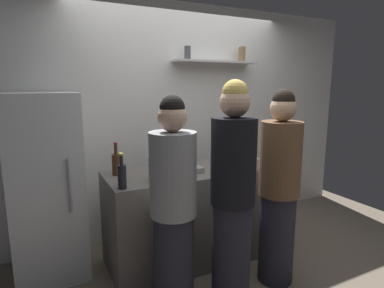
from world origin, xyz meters
TOP-DOWN VIEW (x-y plane):
  - ground_plane at (0.00, 0.00)m, footprint 5.28×5.28m
  - back_wall_assembly at (0.00, 1.25)m, footprint 4.80×0.32m
  - refrigerator at (-1.49, 0.85)m, footprint 0.59×0.68m
  - counter at (-0.22, 0.51)m, footprint 1.63×0.68m
  - baking_pan at (-0.35, 0.46)m, footprint 0.34×0.24m
  - utensil_holder at (0.31, 0.24)m, footprint 0.10×0.10m
  - wine_bottle_dark_glass at (-0.96, 0.25)m, footprint 0.07×0.07m
  - wine_bottle_amber_glass at (-0.91, 0.65)m, footprint 0.08×0.08m
  - water_bottle_plastic at (-0.67, 0.33)m, footprint 0.09×0.09m
  - person_brown_jacket at (0.27, -0.16)m, footprint 0.34×0.34m
  - person_grey_hoodie at (-0.69, -0.11)m, footprint 0.34×0.34m
  - person_blonde at (-0.25, -0.22)m, footprint 0.34×0.34m

SIDE VIEW (x-z plane):
  - ground_plane at x=0.00m, z-range 0.00..0.00m
  - counter at x=-0.22m, z-range 0.00..0.90m
  - person_grey_hoodie at x=-0.69m, z-range -0.01..1.63m
  - refrigerator at x=-1.49m, z-range 0.00..1.64m
  - person_brown_jacket at x=0.27m, z-range -0.01..1.66m
  - person_blonde at x=-0.25m, z-range 0.00..1.74m
  - baking_pan at x=-0.35m, z-range 0.90..0.95m
  - utensil_holder at x=0.31m, z-range 0.85..1.07m
  - wine_bottle_dark_glass at x=-0.96m, z-range 0.87..1.15m
  - wine_bottle_amber_glass at x=-0.91m, z-range 0.86..1.16m
  - water_bottle_plastic at x=-0.67m, z-range 0.89..1.14m
  - back_wall_assembly at x=0.00m, z-range 0.00..2.60m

